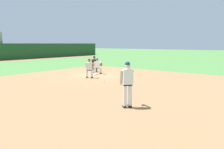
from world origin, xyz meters
The scene contains 8 objects.
ground_plane centered at (0.00, 0.00, 0.00)m, with size 160.00×160.00×0.00m, color #518942.
infield_dirt_patch centered at (-3.02, -3.66, 0.00)m, with size 18.00×18.00×0.01m, color #9E754C.
first_base_bag centered at (0.00, 0.00, 0.04)m, with size 0.38×0.38×0.09m, color white.
baseball centered at (-2.15, -2.83, 0.04)m, with size 0.07×0.07×0.07m, color white.
pitcher centered at (-6.00, -7.31, 1.06)m, with size 0.85×0.54×1.86m.
first_baseman centered at (0.65, 0.25, 0.73)m, with size 0.70×1.09×1.34m.
baserunner centered at (-1.43, -0.79, 0.79)m, with size 0.62×0.67×1.46m.
umpire centered at (1.41, 1.31, 0.79)m, with size 0.68×0.66×1.46m.
Camera 1 is at (-13.13, -12.08, 2.55)m, focal length 35.00 mm.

